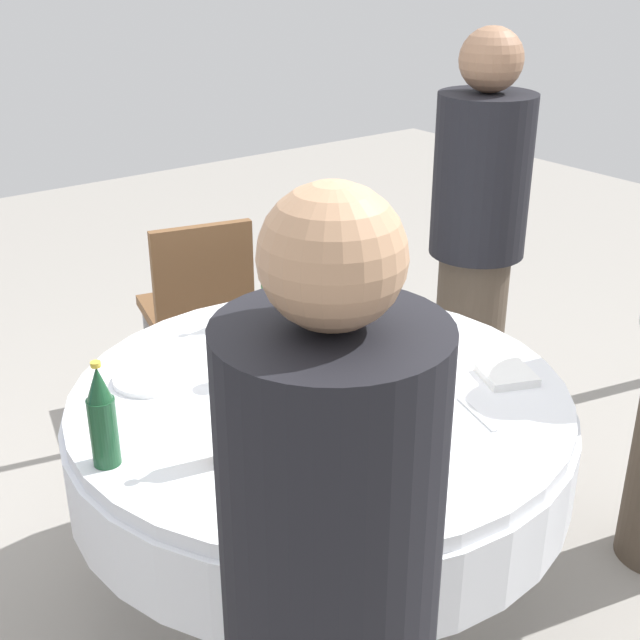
{
  "coord_description": "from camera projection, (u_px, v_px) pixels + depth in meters",
  "views": [
    {
      "loc": [
        1.22,
        1.63,
        1.88
      ],
      "look_at": [
        0.0,
        0.0,
        0.95
      ],
      "focal_mm": 47.59,
      "sensor_mm": 36.0,
      "label": 1
    }
  ],
  "objects": [
    {
      "name": "bottle_clear_left",
      "position": [
        349.0,
        412.0,
        1.97
      ],
      "size": [
        0.06,
        0.06,
        0.26
      ],
      "color": "silver",
      "rests_on": "dining_table"
    },
    {
      "name": "folded_napkin",
      "position": [
        507.0,
        375.0,
        2.37
      ],
      "size": [
        0.18,
        0.18,
        0.02
      ],
      "primitive_type": "cube",
      "rotation": [
        0.0,
        0.0,
        -0.4
      ],
      "color": "white",
      "rests_on": "dining_table"
    },
    {
      "name": "knife_north",
      "position": [
        229.0,
        341.0,
        2.59
      ],
      "size": [
        0.05,
        0.18,
        0.0
      ],
      "primitive_type": "cube",
      "rotation": [
        0.0,
        0.0,
        1.38
      ],
      "color": "silver",
      "rests_on": "dining_table"
    },
    {
      "name": "plate_west",
      "position": [
        151.0,
        379.0,
        2.36
      ],
      "size": [
        0.21,
        0.21,
        0.02
      ],
      "color": "white",
      "rests_on": "dining_table"
    },
    {
      "name": "wine_glass_left",
      "position": [
        247.0,
        346.0,
        2.32
      ],
      "size": [
        0.07,
        0.07,
        0.14
      ],
      "color": "white",
      "rests_on": "dining_table"
    },
    {
      "name": "dining_table",
      "position": [
        320.0,
        436.0,
        2.38
      ],
      "size": [
        1.4,
        1.4,
        0.74
      ],
      "color": "white",
      "rests_on": "ground_plane"
    },
    {
      "name": "bottle_green_rear",
      "position": [
        270.0,
        275.0,
        2.68
      ],
      "size": [
        0.06,
        0.06,
        0.33
      ],
      "color": "#2D6B38",
      "rests_on": "dining_table"
    },
    {
      "name": "spoon_far",
      "position": [
        396.0,
        427.0,
        2.14
      ],
      "size": [
        0.18,
        0.05,
        0.0
      ],
      "primitive_type": "cube",
      "rotation": [
        0.0,
        0.0,
        6.07
      ],
      "color": "silver",
      "rests_on": "dining_table"
    },
    {
      "name": "plate_inner",
      "position": [
        409.0,
        339.0,
        2.59
      ],
      "size": [
        0.24,
        0.24,
        0.04
      ],
      "color": "white",
      "rests_on": "dining_table"
    },
    {
      "name": "person_far",
      "position": [
        330.0,
        640.0,
        1.37
      ],
      "size": [
        0.34,
        0.34,
        1.6
      ],
      "rotation": [
        0.0,
        0.0,
        -0.63
      ],
      "color": "slate",
      "rests_on": "ground_plane"
    },
    {
      "name": "plate_south",
      "position": [
        320.0,
        389.0,
        2.31
      ],
      "size": [
        0.25,
        0.25,
        0.02
      ],
      "color": "white",
      "rests_on": "dining_table"
    },
    {
      "name": "person_mid",
      "position": [
        476.0,
        248.0,
        3.06
      ],
      "size": [
        0.34,
        0.34,
        1.61
      ],
      "rotation": [
        0.0,
        0.0,
        1.92
      ],
      "color": "#4C3F33",
      "rests_on": "ground_plane"
    },
    {
      "name": "ground_plane",
      "position": [
        320.0,
        598.0,
        2.63
      ],
      "size": [
        10.0,
        10.0,
        0.0
      ],
      "primitive_type": "plane",
      "color": "gray"
    },
    {
      "name": "bottle_brown_mid",
      "position": [
        224.0,
        417.0,
        1.96
      ],
      "size": [
        0.06,
        0.06,
        0.26
      ],
      "color": "#593314",
      "rests_on": "dining_table"
    },
    {
      "name": "bottle_amber_far",
      "position": [
        383.0,
        327.0,
        2.39
      ],
      "size": [
        0.06,
        0.06,
        0.28
      ],
      "color": "#8C5619",
      "rests_on": "dining_table"
    },
    {
      "name": "bottle_dark_green_north",
      "position": [
        102.0,
        418.0,
        1.95
      ],
      "size": [
        0.07,
        0.07,
        0.27
      ],
      "color": "#194728",
      "rests_on": "dining_table"
    },
    {
      "name": "knife_rear",
      "position": [
        477.0,
        414.0,
        2.2
      ],
      "size": [
        0.07,
        0.18,
        0.0
      ],
      "primitive_type": "cube",
      "rotation": [
        0.0,
        0.0,
        1.29
      ],
      "color": "silver",
      "rests_on": "dining_table"
    },
    {
      "name": "chair_outer",
      "position": [
        199.0,
        301.0,
        3.44
      ],
      "size": [
        0.48,
        0.48,
        0.87
      ],
      "rotation": [
        0.0,
        0.0,
        2.91
      ],
      "color": "brown",
      "rests_on": "ground_plane"
    },
    {
      "name": "wine_glass_far",
      "position": [
        287.0,
        322.0,
        2.47
      ],
      "size": [
        0.07,
        0.07,
        0.15
      ],
      "color": "white",
      "rests_on": "dining_table"
    }
  ]
}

